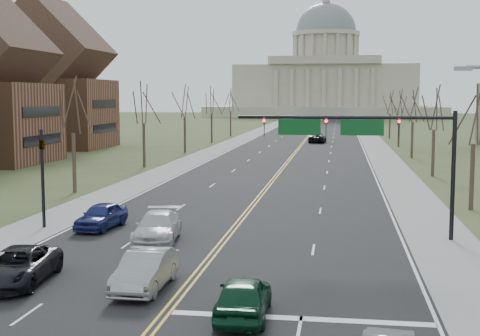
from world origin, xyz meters
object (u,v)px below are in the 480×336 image
(signal_left, at_px, (42,167))
(car_far_sb, at_px, (308,126))
(car_nb_inner_lead, at_px, (243,297))
(car_sb_outer_second, at_px, (101,216))
(car_far_nb, at_px, (318,138))
(car_sb_outer_lead, at_px, (17,266))
(signal_mast, at_px, (361,136))
(car_sb_inner_second, at_px, (157,227))
(car_sb_inner_lead, at_px, (145,270))

(signal_left, height_order, car_far_sb, signal_left)
(car_nb_inner_lead, xyz_separation_m, car_sb_outer_second, (-10.84, 14.93, 0.00))
(car_far_nb, bearing_deg, car_sb_outer_second, 86.77)
(car_sb_outer_lead, relative_size, car_far_nb, 0.94)
(signal_mast, xyz_separation_m, car_far_sb, (-8.88, 125.02, -4.96))
(signal_mast, distance_m, car_far_nb, 78.04)
(car_far_nb, distance_m, car_far_sb, 47.46)
(car_sb_inner_second, distance_m, car_far_nb, 80.74)
(signal_left, bearing_deg, car_sb_inner_second, -19.43)
(car_far_sb, bearing_deg, signal_left, -96.88)
(car_sb_outer_second, bearing_deg, signal_mast, 5.04)
(signal_left, xyz_separation_m, car_sb_inner_lead, (9.88, -11.70, -2.91))
(car_sb_inner_lead, bearing_deg, car_far_sb, 90.34)
(car_sb_outer_lead, relative_size, car_sb_inner_second, 0.99)
(car_nb_inner_lead, bearing_deg, car_sb_inner_second, -62.88)
(car_nb_inner_lead, distance_m, car_sb_outer_second, 18.45)
(signal_mast, height_order, car_sb_inner_second, signal_mast)
(car_sb_outer_lead, height_order, car_far_nb, car_far_nb)
(car_nb_inner_lead, distance_m, car_far_sb, 139.81)
(car_sb_outer_second, bearing_deg, car_nb_inner_lead, -48.17)
(car_sb_outer_lead, xyz_separation_m, car_sb_outer_second, (-0.66, 11.97, 0.03))
(signal_mast, bearing_deg, car_sb_inner_second, -165.81)
(signal_left, relative_size, car_far_sb, 1.29)
(car_nb_inner_lead, xyz_separation_m, car_far_nb, (-0.46, 92.44, 0.02))
(car_sb_inner_lead, xyz_separation_m, car_far_sb, (0.19, 136.72, -0.00))
(signal_mast, bearing_deg, car_far_sb, 94.06)
(signal_mast, xyz_separation_m, car_sb_inner_second, (-11.03, -2.79, -4.95))
(signal_mast, bearing_deg, car_nb_inner_lead, -107.07)
(signal_left, bearing_deg, car_far_nb, 79.81)
(car_sb_inner_lead, distance_m, car_sb_outer_lead, 5.64)
(car_far_nb, height_order, car_far_sb, car_far_nb)
(signal_left, bearing_deg, car_sb_inner_lead, -49.82)
(car_sb_outer_second, bearing_deg, car_sb_outer_lead, -81.00)
(car_sb_outer_second, height_order, car_far_sb, car_far_sb)
(car_sb_outer_lead, xyz_separation_m, car_sb_inner_second, (3.67, 8.96, 0.04))
(signal_mast, height_order, car_sb_outer_lead, signal_mast)
(car_far_sb, bearing_deg, car_sb_inner_second, -93.24)
(car_nb_inner_lead, xyz_separation_m, car_sb_outer_lead, (-10.18, 2.96, -0.02))
(car_sb_inner_lead, height_order, car_far_nb, car_far_nb)
(car_far_sb, bearing_deg, car_far_nb, -87.56)
(signal_left, height_order, car_far_nb, signal_left)
(car_sb_outer_second, height_order, car_far_nb, car_far_nb)
(car_far_sb, bearing_deg, car_nb_inner_lead, -90.49)
(car_nb_inner_lead, height_order, car_far_sb, car_far_sb)
(car_nb_inner_lead, height_order, car_sb_outer_second, car_sb_outer_second)
(car_sb_outer_lead, height_order, car_sb_inner_second, car_sb_inner_second)
(car_nb_inner_lead, relative_size, car_far_nb, 0.79)
(signal_mast, height_order, car_far_sb, signal_mast)
(signal_mast, relative_size, car_sb_outer_second, 2.64)
(car_sb_outer_lead, distance_m, car_far_sb, 136.90)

